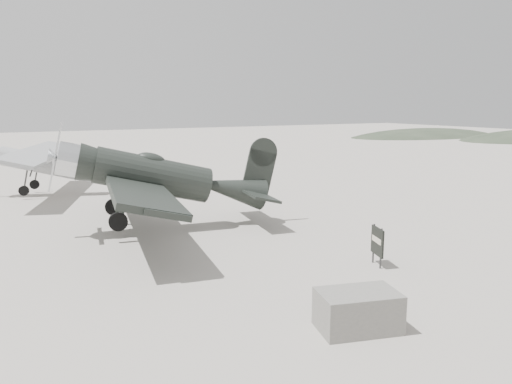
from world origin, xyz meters
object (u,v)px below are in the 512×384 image
(lowwing_monoplane, at_px, (163,178))
(equipment_block, at_px, (358,311))
(highwing_monoplane, at_px, (54,162))
(sign_board, at_px, (377,242))

(lowwing_monoplane, height_order, equipment_block, lowwing_monoplane)
(lowwing_monoplane, distance_m, equipment_block, 10.62)
(highwing_monoplane, distance_m, sign_board, 18.65)
(highwing_monoplane, xyz_separation_m, sign_board, (6.91, -17.29, -1.07))
(lowwing_monoplane, xyz_separation_m, sign_board, (4.21, -7.36, -1.31))
(equipment_block, height_order, sign_board, sign_board)
(highwing_monoplane, relative_size, equipment_block, 5.84)
(highwing_monoplane, bearing_deg, lowwing_monoplane, -54.86)
(highwing_monoplane, xyz_separation_m, equipment_block, (3.51, -20.40, -1.38))
(equipment_block, relative_size, sign_board, 1.41)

